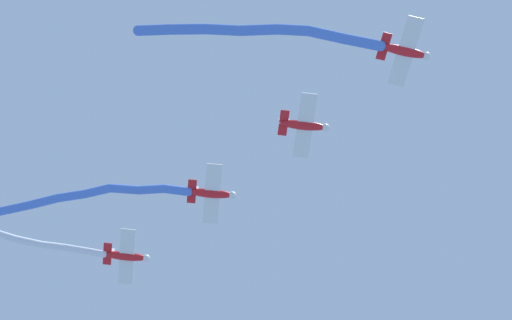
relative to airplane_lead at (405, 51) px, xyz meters
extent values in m
ellipsoid|color=red|center=(0.10, -0.03, -0.01)|extent=(4.46, 2.13, 0.90)
sphere|color=white|center=(-1.90, 0.57, -0.01)|extent=(0.95, 0.95, 0.76)
ellipsoid|color=black|center=(-0.42, 0.13, 0.32)|extent=(1.22, 0.89, 0.48)
cube|color=white|center=(-0.04, 0.01, -0.13)|extent=(3.28, 6.54, 0.12)
cube|color=red|center=(1.87, -0.56, 0.07)|extent=(1.52, 2.63, 0.10)
cube|color=white|center=(1.78, -0.54, 0.54)|extent=(0.99, 0.40, 1.24)
cylinder|color=#4C75DB|center=(3.80, -1.20, -0.02)|extent=(3.52, 1.98, 1.06)
cylinder|color=#4C75DB|center=(6.91, -2.22, 0.09)|extent=(3.36, 1.87, 1.09)
cylinder|color=#4C75DB|center=(9.64, -3.30, 0.13)|extent=(2.88, 2.06, 1.02)
cylinder|color=#4C75DB|center=(12.23, -4.81, 0.30)|extent=(3.41, 2.62, 1.42)
cylinder|color=#4C75DB|center=(14.97, -6.39, 0.45)|extent=(3.17, 2.20, 1.08)
cylinder|color=#4C75DB|center=(17.72, -7.92, 0.55)|extent=(3.37, 2.52, 1.31)
cylinder|color=#4C75DB|center=(20.31, -9.54, 0.80)|extent=(3.00, 2.35, 1.19)
sphere|color=#4C75DB|center=(2.20, -0.67, -0.06)|extent=(0.96, 0.96, 0.96)
sphere|color=#4C75DB|center=(5.39, -1.74, 0.03)|extent=(0.96, 0.96, 0.96)
sphere|color=#4C75DB|center=(8.42, -2.70, 0.16)|extent=(0.96, 0.96, 0.96)
sphere|color=#4C75DB|center=(10.85, -3.91, 0.10)|extent=(0.96, 0.96, 0.96)
sphere|color=#4C75DB|center=(13.61, -5.72, 0.50)|extent=(0.96, 0.96, 0.96)
sphere|color=#4C75DB|center=(16.33, -7.07, 0.40)|extent=(0.96, 0.96, 0.96)
sphere|color=#4C75DB|center=(19.10, -8.77, 0.70)|extent=(0.96, 0.96, 0.96)
sphere|color=#4C75DB|center=(21.51, -10.31, 0.89)|extent=(0.96, 0.96, 0.96)
ellipsoid|color=red|center=(4.21, -10.59, 0.24)|extent=(4.38, 2.55, 0.90)
sphere|color=white|center=(2.29, -9.76, 0.24)|extent=(1.00, 1.00, 0.76)
ellipsoid|color=black|center=(3.71, -10.37, 0.57)|extent=(1.24, 0.98, 0.48)
cube|color=white|center=(4.08, -10.53, 0.12)|extent=(3.88, 6.45, 0.12)
cube|color=red|center=(5.91, -11.31, 0.32)|extent=(1.75, 2.62, 0.10)
cube|color=white|center=(5.82, -11.27, 0.79)|extent=(0.96, 0.50, 1.24)
ellipsoid|color=red|center=(8.32, -21.14, 0.49)|extent=(4.37, 2.61, 0.90)
sphere|color=white|center=(6.41, -20.29, 0.49)|extent=(1.01, 1.01, 0.76)
ellipsoid|color=black|center=(7.82, -20.92, 0.82)|extent=(1.24, 0.99, 0.48)
cube|color=white|center=(8.18, -21.08, 0.37)|extent=(3.97, 6.43, 0.12)
cube|color=red|center=(10.00, -21.89, 0.57)|extent=(1.78, 2.62, 0.10)
cube|color=white|center=(9.92, -21.85, 1.04)|extent=(0.96, 0.52, 1.24)
cylinder|color=#4C75DB|center=(11.39, -22.55, 0.62)|extent=(2.65, 1.81, 1.26)
cylinder|color=#4C75DB|center=(13.50, -23.70, 0.70)|extent=(2.60, 2.00, 1.09)
cylinder|color=#4C75DB|center=(15.79, -24.93, 0.64)|extent=(2.90, 1.99, 0.95)
cylinder|color=#4C75DB|center=(17.98, -26.44, 0.68)|extent=(2.48, 2.42, 0.87)
cylinder|color=#4C75DB|center=(19.98, -28.31, 0.87)|extent=(2.84, 2.58, 1.34)
cylinder|color=#4C75DB|center=(22.09, -30.33, 1.07)|extent=(2.73, 2.71, 0.90)
cylinder|color=#4C75DB|center=(24.30, -32.48, 1.16)|extent=(2.94, 2.82, 1.05)
sphere|color=#4C75DB|center=(10.32, -22.03, 0.44)|extent=(0.86, 0.86, 0.86)
sphere|color=#4C75DB|center=(12.46, -23.07, 0.79)|extent=(0.86, 0.86, 0.86)
sphere|color=#4C75DB|center=(14.54, -24.33, 0.61)|extent=(0.86, 0.86, 0.86)
sphere|color=#4C75DB|center=(17.04, -25.54, 0.68)|extent=(0.86, 0.86, 0.86)
sphere|color=#4C75DB|center=(18.92, -27.34, 0.67)|extent=(0.86, 0.86, 0.86)
sphere|color=#4C75DB|center=(21.04, -29.28, 1.06)|extent=(0.86, 0.86, 0.86)
sphere|color=#4C75DB|center=(23.15, -31.38, 1.09)|extent=(0.86, 0.86, 0.86)
sphere|color=#4C75DB|center=(25.44, -33.58, 1.23)|extent=(0.86, 0.86, 0.86)
ellipsoid|color=red|center=(12.43, -31.69, 0.74)|extent=(4.39, 2.53, 0.90)
sphere|color=white|center=(10.50, -30.88, 0.74)|extent=(1.00, 1.00, 0.76)
ellipsoid|color=black|center=(11.92, -31.48, 1.07)|extent=(1.24, 0.98, 0.48)
cube|color=white|center=(12.29, -31.64, 0.62)|extent=(3.85, 6.46, 0.12)
cube|color=red|center=(14.13, -32.41, 0.82)|extent=(1.74, 2.62, 0.10)
cube|color=white|center=(14.05, -32.37, 1.29)|extent=(0.96, 0.50, 1.24)
cylinder|color=white|center=(15.35, -32.94, 0.85)|extent=(2.20, 1.43, 1.06)
cylinder|color=white|center=(17.22, -33.71, 1.10)|extent=(2.25, 1.42, 0.92)
cylinder|color=white|center=(19.26, -34.44, 1.07)|extent=(2.46, 1.35, 0.99)
cylinder|color=white|center=(21.60, -35.06, 0.83)|extent=(2.72, 1.24, 0.91)
cylinder|color=white|center=(24.13, -35.52, 0.68)|extent=(2.68, 1.06, 0.80)
sphere|color=white|center=(14.45, -32.54, 0.69)|extent=(0.70, 0.70, 0.70)
sphere|color=white|center=(16.26, -33.33, 1.01)|extent=(0.70, 0.70, 0.70)
sphere|color=white|center=(18.18, -34.10, 1.20)|extent=(0.70, 0.70, 0.70)
sphere|color=white|center=(20.34, -34.78, 0.93)|extent=(0.70, 0.70, 0.70)
sphere|color=white|center=(22.85, -35.34, 0.73)|extent=(0.70, 0.70, 0.70)
camera|label=1|loc=(20.42, 9.04, -66.48)|focal=53.79mm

